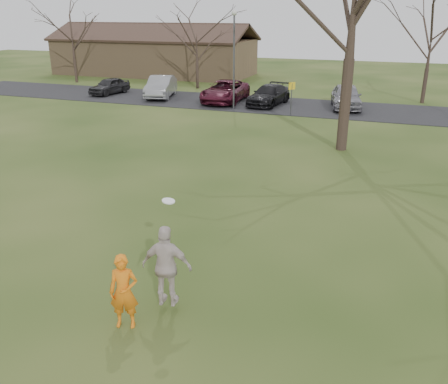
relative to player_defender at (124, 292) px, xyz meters
The scene contains 13 objects.
ground 1.09m from the player_defender, 35.31° to the left, with size 120.00×120.00×0.00m, color #1E380F.
parking_strip 25.44m from the player_defender, 88.67° to the left, with size 62.00×6.50×0.04m, color black.
player_defender is the anchor object (origin of this frame).
car_0 30.47m from the player_defender, 123.19° to the left, with size 1.50×3.72×1.27m, color #242326.
car_1 28.34m from the player_defender, 115.46° to the left, with size 1.67×4.80×1.58m, color gray.
car_2 26.31m from the player_defender, 105.21° to the left, with size 2.51×5.44×1.51m, color #4B1122.
car_3 25.59m from the player_defender, 98.14° to the left, with size 1.89×4.64×1.35m, color black.
car_4 25.94m from the player_defender, 86.46° to the left, with size 1.86×4.63×1.58m, color gray.
catching_play 1.04m from the player_defender, 53.40° to the left, with size 1.15×0.61×2.42m.
building 43.06m from the player_defender, 116.81° to the left, with size 20.60×8.50×5.14m.
lamp_post 23.76m from the player_defender, 103.29° to the left, with size 0.34×0.34×6.27m.
sign_yellow 22.47m from the player_defender, 93.60° to the left, with size 0.35×0.35×2.08m.
small_tree_row 31.03m from the player_defender, 80.73° to the left, with size 55.00×5.90×8.50m.
Camera 1 is at (4.17, -7.55, 6.19)m, focal length 37.97 mm.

